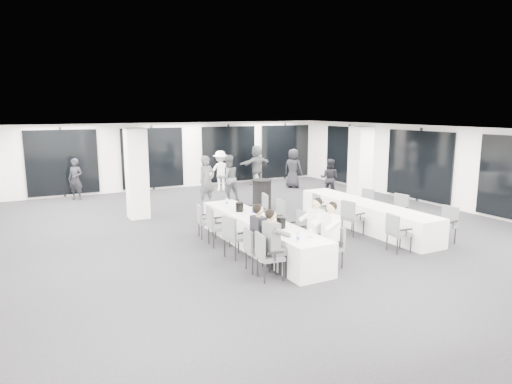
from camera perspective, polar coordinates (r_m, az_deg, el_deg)
room at (r=14.00m, az=2.23°, el=2.19°), size 14.04×16.04×2.84m
column_left at (r=14.58m, az=-14.67°, el=2.24°), size 0.60×0.60×2.80m
column_right at (r=15.82m, az=12.89°, el=2.93°), size 0.60×0.60×2.80m
banquet_table_main at (r=11.14m, az=0.40°, el=-5.26°), size 0.90×5.00×0.75m
banquet_table_side at (r=13.40m, az=13.46°, el=-2.86°), size 0.90×5.00×0.75m
cocktail_table at (r=15.55m, az=0.74°, el=-0.26°), size 0.72×0.72×1.00m
chair_main_left_near at (r=9.15m, az=1.32°, el=-7.66°), size 0.54×0.58×0.95m
chair_main_left_second at (r=9.61m, az=-0.23°, el=-6.94°), size 0.50×0.55×0.91m
chair_main_left_mid at (r=10.43m, az=-2.76°, el=-5.29°), size 0.59×0.62×0.98m
chair_main_left_fourth at (r=11.38m, az=-5.08°, el=-3.96°), size 0.55×0.60×0.99m
chair_main_left_far at (r=12.12m, az=-6.50°, el=-3.41°), size 0.51×0.55×0.88m
chair_main_right_near at (r=10.03m, az=9.70°, el=-6.42°), size 0.49×0.54×0.88m
chair_main_right_second at (r=10.43m, az=7.99°, el=-5.24°), size 0.55×0.60×1.03m
chair_main_right_mid at (r=11.16m, az=5.20°, el=-4.44°), size 0.48×0.54×0.93m
chair_main_right_fourth at (r=12.05m, az=2.41°, el=-3.06°), size 0.59×0.63×1.02m
chair_main_right_far at (r=12.76m, az=0.49°, el=-2.25°), size 0.63×0.66×1.03m
chair_side_left_near at (r=11.36m, az=17.18°, el=-4.62°), size 0.52×0.56×0.92m
chair_side_left_mid at (r=12.55m, az=11.81°, el=-2.90°), size 0.55×0.59×0.95m
chair_side_left_far at (r=13.65m, az=8.02°, el=-1.83°), size 0.52×0.56×0.90m
chair_side_right_near at (r=12.55m, az=22.68°, el=-3.52°), size 0.51×0.56×0.94m
chair_side_right_mid at (r=13.63m, az=17.32°, el=-2.05°), size 0.56×0.60×0.97m
chair_side_right_far at (r=14.61m, az=13.45°, el=-1.18°), size 0.53×0.57×0.91m
seated_guest_a at (r=9.14m, az=2.27°, el=-5.92°), size 0.50×0.38×1.44m
seated_guest_b at (r=9.59m, az=0.65°, el=-5.12°), size 0.50×0.38×1.44m
seated_guest_c at (r=9.86m, az=8.99°, el=-4.82°), size 0.50×0.38×1.44m
seated_guest_d at (r=10.27m, az=7.22°, el=-4.15°), size 0.50×0.38×1.44m
standing_guest_a at (r=15.94m, az=-6.19°, el=1.77°), size 0.87×0.77×2.02m
standing_guest_b at (r=16.84m, az=-3.51°, el=2.13°), size 0.94×0.58×1.94m
standing_guest_c at (r=19.05m, az=-4.46°, el=2.99°), size 1.29×0.79×1.88m
standing_guest_e at (r=19.76m, az=4.66°, el=3.29°), size 0.97×1.08×1.91m
standing_guest_f at (r=20.60m, az=0.08°, el=3.75°), size 1.94×1.06×2.00m
standing_guest_g at (r=18.32m, az=-21.64°, el=1.81°), size 0.83×0.81×1.76m
standing_guest_h at (r=17.69m, az=9.16°, el=2.02°), size 0.91×0.95×1.70m
ice_bucket_near at (r=10.21m, az=3.13°, el=-3.83°), size 0.22×0.22×0.25m
ice_bucket_far at (r=11.82m, az=-2.07°, el=-1.89°), size 0.21×0.21×0.24m
water_bottle_a at (r=9.18m, az=5.29°, el=-5.64°), size 0.06×0.06×0.20m
water_bottle_b at (r=11.40m, az=-0.37°, el=-2.39°), size 0.07×0.07×0.22m
water_bottle_c at (r=12.53m, az=-3.68°, el=-1.27°), size 0.07×0.07×0.21m
plate_a at (r=9.61m, az=3.94°, el=-5.44°), size 0.22×0.22×0.03m
plate_b at (r=9.51m, az=6.80°, el=-5.66°), size 0.20×0.20×0.03m
plate_c at (r=10.53m, az=2.23°, el=-4.01°), size 0.18×0.18×0.03m
wine_glass at (r=9.44m, az=6.84°, el=-4.84°), size 0.08×0.08×0.22m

